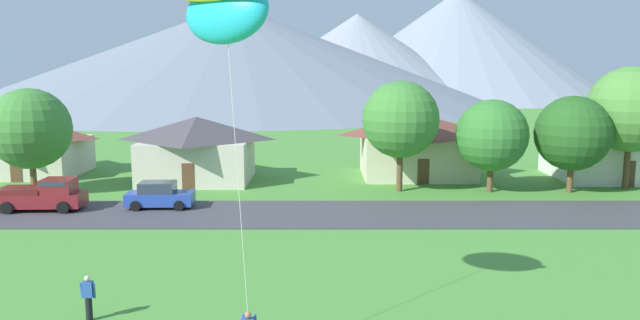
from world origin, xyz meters
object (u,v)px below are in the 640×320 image
Objects in this scene: tree_left_of_center at (635,110)px; parked_car_blue_mid_west at (163,195)px; pickup_truck_maroon_west_side at (47,194)px; house_right_center at (419,144)px; tree_near_right at (576,133)px; watcher_person at (92,297)px; tree_center at (495,136)px; house_leftmost at (200,148)px; tree_near_left at (34,129)px; house_left_center at (610,146)px; kite_flyer_with_kite at (228,14)px; tree_right_of_center at (404,120)px; house_rightmost at (40,146)px.

tree_left_of_center reaches higher than parked_car_blue_mid_west.
parked_car_blue_mid_west is 0.81× the size of pickup_truck_maroon_west_side.
house_right_center is 1.36× the size of tree_near_right.
house_right_center reaches higher than parked_car_blue_mid_west.
house_right_center is 2.24× the size of parked_car_blue_mid_west.
parked_car_blue_mid_west is 2.54× the size of watcher_person.
tree_center is at bearing -174.16° from tree_left_of_center.
tree_center reaches higher than house_right_center.
house_leftmost is 28.30m from tree_near_right.
house_leftmost is 12.08m from tree_near_left.
house_leftmost is 0.98× the size of tree_left_of_center.
pickup_truck_maroon_west_side is at bearing -163.89° from house_left_center.
tree_near_right is at bearing 10.53° from parked_car_blue_mid_west.
tree_left_of_center reaches higher than tree_center.
house_left_center is at bearing 8.28° from tree_near_left.
tree_left_of_center is (43.33, 1.74, 1.24)m from tree_near_left.
house_right_center is at bearing 176.68° from house_left_center.
tree_near_left reaches higher than house_leftmost.
house_right_center is at bearing 33.35° from parked_car_blue_mid_west.
house_leftmost is 17.89m from house_right_center.
house_leftmost is at bearing -177.67° from house_left_center.
kite_flyer_with_kite reaches higher than house_left_center.
house_right_center is 34.03m from kite_flyer_with_kite.
tree_near_right is (12.33, -0.38, -0.96)m from tree_right_of_center.
pickup_truck_maroon_west_side is (-7.13, -0.65, 0.19)m from parked_car_blue_mid_west.
parked_car_blue_mid_west is at bearing 111.00° from kite_flyer_with_kite.
tree_near_left is 1.43× the size of pickup_truck_maroon_west_side.
watcher_person is at bearing -83.45° from parked_car_blue_mid_west.
watcher_person is at bearing -139.27° from tree_near_right.
house_leftmost is 0.94× the size of house_right_center.
house_right_center is at bearing 7.20° from house_leftmost.
house_rightmost is 30.78m from tree_right_of_center.
house_rightmost is (-47.39, 1.67, -0.21)m from house_left_center.
tree_right_of_center reaches higher than pickup_truck_maroon_west_side.
house_rightmost is 39.22m from kite_flyer_with_kite.
kite_flyer_with_kite reaches higher than parked_car_blue_mid_west.
tree_left_of_center reaches higher than house_leftmost.
house_leftmost is at bearing -172.80° from house_right_center.
tree_near_right is (27.89, -4.50, 1.64)m from house_leftmost.
house_leftmost is 1.70× the size of pickup_truck_maroon_west_side.
tree_left_of_center is at bearing 11.08° from parked_car_blue_mid_west.
house_right_center is at bearing 146.38° from tree_near_right.
house_leftmost is at bearing 168.83° from tree_center.
house_left_center is at bearing 42.08° from watcher_person.
house_leftmost is 27.35m from watcher_person.
tree_near_right reaches higher than tree_center.
tree_near_right is 1.33× the size of pickup_truck_maroon_west_side.
parked_car_blue_mid_west is (10.26, -4.74, -3.82)m from tree_near_left.
tree_right_of_center reaches higher than parked_car_blue_mid_west.
house_rightmost is 18.82m from parked_car_blue_mid_west.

